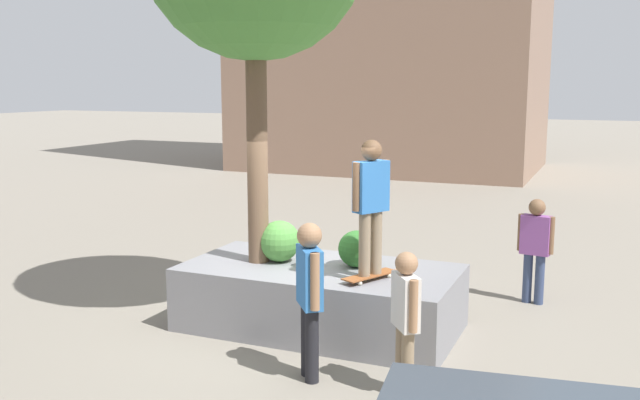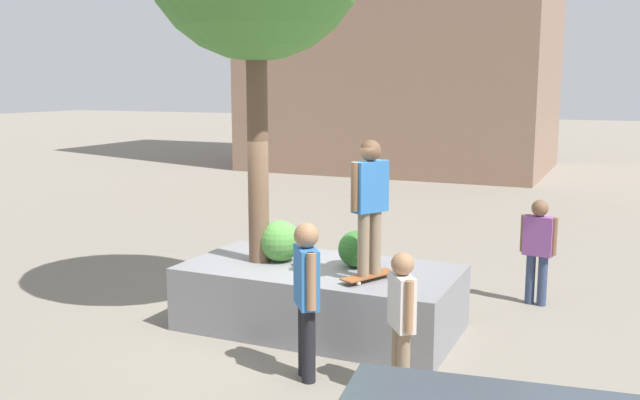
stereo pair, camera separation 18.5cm
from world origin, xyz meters
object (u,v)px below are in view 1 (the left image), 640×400
at_px(planter_ledge, 320,297).
at_px(bystander_watching, 535,244).
at_px(passerby_with_bag, 405,313).
at_px(skateboard, 370,276).
at_px(skateboarder, 371,198).
at_px(pedestrian_crossing, 310,290).

relative_size(planter_ledge, bystander_watching, 2.29).
xyz_separation_m(planter_ledge, passerby_with_bag, (-1.62, 1.53, 0.47)).
height_order(planter_ledge, skateboard, skateboard).
xyz_separation_m(planter_ledge, skateboard, (-0.82, 0.35, 0.48)).
height_order(skateboarder, bystander_watching, skateboarder).
relative_size(skateboarder, pedestrian_crossing, 0.94).
relative_size(skateboarder, passerby_with_bag, 1.08).
distance_m(skateboarder, bystander_watching, 3.25).
height_order(bystander_watching, pedestrian_crossing, pedestrian_crossing).
relative_size(planter_ledge, passerby_with_bag, 2.34).
distance_m(skateboarder, passerby_with_bag, 1.74).
xyz_separation_m(skateboarder, bystander_watching, (-1.69, -2.59, -0.97)).
relative_size(planter_ledge, skateboarder, 2.17).
relative_size(skateboarder, bystander_watching, 1.06).
distance_m(bystander_watching, pedestrian_crossing, 4.28).
xyz_separation_m(passerby_with_bag, bystander_watching, (-0.89, -3.78, 0.02)).
bearing_deg(bystander_watching, skateboarder, 56.91).
xyz_separation_m(bystander_watching, pedestrian_crossing, (1.98, 3.80, 0.11)).
bearing_deg(pedestrian_crossing, bystander_watching, -117.48).
xyz_separation_m(skateboard, pedestrian_crossing, (0.28, 1.20, 0.12)).
distance_m(planter_ledge, pedestrian_crossing, 1.74).
xyz_separation_m(skateboard, passerby_with_bag, (-0.80, 1.18, -0.01)).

